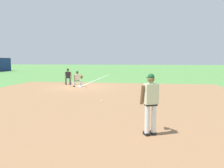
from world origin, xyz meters
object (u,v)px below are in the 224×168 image
at_px(first_baseman, 78,78).
at_px(first_base_bag, 80,86).
at_px(baseball, 102,101).
at_px(umpire, 68,76).
at_px(pitcher, 151,100).

bearing_deg(first_baseman, first_base_bag, -129.68).
distance_m(baseball, umpire, 8.97).
relative_size(first_base_bag, umpire, 0.26).
xyz_separation_m(first_base_bag, first_baseman, (0.19, 0.23, 0.69)).
relative_size(baseball, first_baseman, 0.06).
distance_m(baseball, pitcher, 5.61).
xyz_separation_m(first_base_bag, umpire, (1.69, 1.61, 0.75)).
distance_m(first_base_bag, umpire, 2.45).
bearing_deg(first_baseman, umpire, 42.64).
xyz_separation_m(baseball, umpire, (7.65, 4.62, 0.76)).
height_order(first_base_bag, umpire, umpire).
bearing_deg(baseball, first_baseman, 27.81).
bearing_deg(baseball, umpire, 31.14).
bearing_deg(first_base_bag, pitcher, -153.37).
bearing_deg(umpire, first_base_bag, -136.36).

